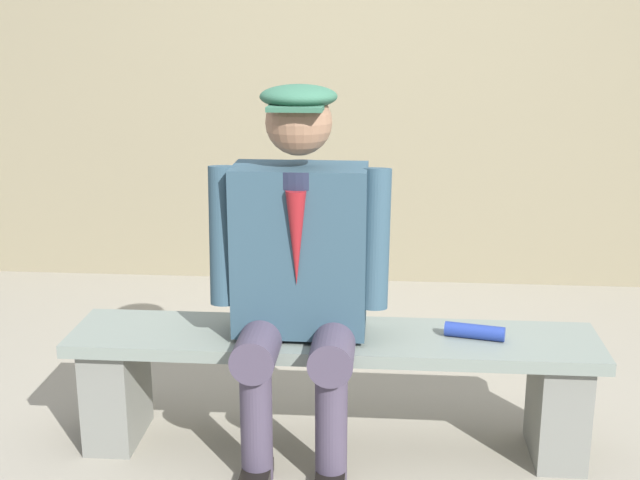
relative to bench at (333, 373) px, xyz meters
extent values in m
plane|color=gray|center=(0.00, 0.00, -0.29)|extent=(30.00, 30.00, 0.00)
cube|color=slate|center=(0.00, 0.00, 0.13)|extent=(1.90, 0.38, 0.05)
cube|color=slate|center=(-0.81, 0.00, -0.09)|extent=(0.17, 0.33, 0.40)
cube|color=slate|center=(0.81, 0.00, -0.09)|extent=(0.17, 0.33, 0.40)
cube|color=#2C4554|center=(0.12, 0.00, 0.46)|extent=(0.46, 0.24, 0.59)
cylinder|color=#1E2338|center=(0.12, 0.00, 0.73)|extent=(0.26, 0.26, 0.06)
cone|color=maroon|center=(0.12, 0.12, 0.54)|extent=(0.07, 0.07, 0.33)
sphere|color=#8C664C|center=(0.12, 0.02, 0.91)|extent=(0.23, 0.23, 0.23)
ellipsoid|color=#2D5943|center=(0.12, 0.02, 1.00)|extent=(0.26, 0.26, 0.08)
cube|color=#2D5943|center=(0.12, 0.12, 0.97)|extent=(0.18, 0.10, 0.02)
cylinder|color=#443B4D|center=(-0.01, 0.12, 0.17)|extent=(0.15, 0.41, 0.15)
cylinder|color=#443B4D|center=(-0.01, 0.25, -0.06)|extent=(0.11, 0.11, 0.46)
cylinder|color=#2C4554|center=(-0.15, 0.04, 0.52)|extent=(0.12, 0.17, 0.49)
cylinder|color=#443B4D|center=(0.24, 0.12, 0.17)|extent=(0.15, 0.41, 0.15)
cylinder|color=#443B4D|center=(0.24, 0.25, -0.06)|extent=(0.11, 0.11, 0.46)
cylinder|color=#2C4554|center=(0.38, 0.04, 0.52)|extent=(0.11, 0.16, 0.49)
cylinder|color=navy|center=(-0.50, 0.00, 0.18)|extent=(0.22, 0.10, 0.05)
cube|color=#7F755A|center=(0.00, -2.11, 0.68)|extent=(12.00, 0.24, 1.94)
camera|label=1|loc=(-0.18, 2.83, 1.28)|focal=47.47mm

